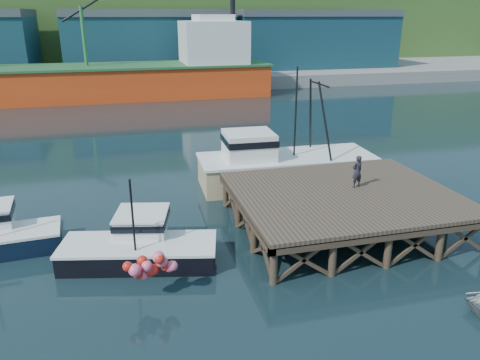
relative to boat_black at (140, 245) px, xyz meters
name	(u,v)px	position (x,y,z in m)	size (l,w,h in m)	color
ground	(249,238)	(5.82, 0.97, -0.84)	(300.00, 300.00, 0.00)	black
wharf	(346,196)	(11.32, 0.78, 1.10)	(12.00, 10.00, 2.62)	brown
far_quay	(149,72)	(5.82, 70.97, 0.16)	(160.00, 40.00, 2.00)	gray
warehouse_mid	(149,44)	(5.82, 65.97, 5.66)	(28.00, 16.00, 9.00)	#173D4E
warehouse_right	(308,41)	(35.82, 65.97, 5.66)	(30.00, 16.00, 9.00)	#173D4E
cargo_ship	(99,75)	(-2.64, 48.97, 2.47)	(55.50, 10.00, 13.75)	#E74315
hillside	(137,16)	(5.82, 100.97, 10.16)	(220.00, 50.00, 22.00)	#2D511E
boat_black	(140,245)	(0.00, 0.00, 0.00)	(7.86, 6.52, 4.60)	black
trawler	(283,162)	(10.40, 8.53, 0.84)	(12.39, 4.84, 8.19)	tan
dockworker	(357,171)	(12.32, 1.55, 2.21)	(0.68, 0.45, 1.87)	black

